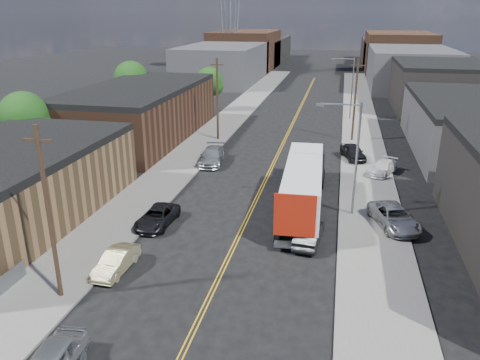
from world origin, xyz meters
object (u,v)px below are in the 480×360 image
at_px(car_right_lot_c, 353,152).
at_px(car_left_c, 157,217).
at_px(car_left_b, 116,262).
at_px(semi_truck, 305,180).
at_px(car_right_lot_a, 394,217).
at_px(car_right_lot_b, 383,167).
at_px(car_left_d, 212,156).
at_px(car_right_oncoming, 309,234).

bearing_deg(car_right_lot_c, car_left_c, -144.37).
relative_size(car_left_b, car_right_lot_c, 0.89).
bearing_deg(semi_truck, car_right_lot_c, 71.56).
bearing_deg(car_right_lot_c, car_right_lot_a, -98.51).
bearing_deg(semi_truck, car_right_lot_b, 52.24).
height_order(car_left_d, car_right_lot_b, car_left_d).
height_order(car_left_c, car_left_d, car_left_d).
distance_m(car_left_b, car_right_lot_c, 30.38).
height_order(car_right_oncoming, car_right_lot_c, car_right_lot_c).
bearing_deg(car_right_lot_b, car_left_b, -103.63).
distance_m(car_left_d, car_right_oncoming, 19.68).
relative_size(car_left_d, car_right_lot_a, 1.05).
xyz_separation_m(semi_truck, car_left_c, (-10.51, -5.76, -1.74)).
bearing_deg(car_left_d, car_right_lot_c, 10.32).
bearing_deg(semi_truck, car_left_c, -153.48).
relative_size(semi_truck, car_left_d, 2.85).
xyz_separation_m(car_left_d, car_right_lot_b, (17.40, -0.07, -0.03)).
relative_size(car_left_d, car_right_lot_c, 1.24).
height_order(semi_truck, car_right_lot_c, semi_truck).
bearing_deg(semi_truck, car_left_b, -132.13).
xyz_separation_m(car_right_lot_a, car_right_lot_c, (-2.79, 16.64, 0.03)).
xyz_separation_m(car_left_c, car_right_lot_a, (17.39, 3.20, 0.24)).
distance_m(car_right_lot_b, car_right_lot_c, 5.24).
xyz_separation_m(car_right_oncoming, car_right_lot_b, (6.00, 15.97, 0.05)).
distance_m(semi_truck, car_right_lot_a, 7.49).
distance_m(car_left_c, car_right_lot_b, 23.25).
distance_m(semi_truck, car_right_oncoming, 6.60).
relative_size(semi_truck, car_left_b, 3.97).
relative_size(car_left_d, car_right_lot_b, 1.29).
distance_m(car_left_d, car_right_lot_c, 15.24).
distance_m(car_left_b, car_left_d, 22.28).
height_order(car_right_lot_a, car_right_lot_b, car_right_lot_a).
bearing_deg(car_left_c, car_right_oncoming, -0.62).
relative_size(car_right_oncoming, car_right_lot_b, 1.01).
bearing_deg(car_right_oncoming, car_left_d, -48.75).
bearing_deg(car_left_b, car_right_lot_b, 54.29).
height_order(car_right_lot_a, car_right_lot_c, car_right_lot_c).
height_order(car_left_c, car_right_lot_c, car_right_lot_c).
distance_m(car_left_d, car_right_lot_b, 17.40).
bearing_deg(car_right_oncoming, car_right_lot_b, -104.74).
bearing_deg(car_right_lot_a, semi_truck, 141.44).
distance_m(car_right_lot_a, car_right_lot_b, 12.22).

